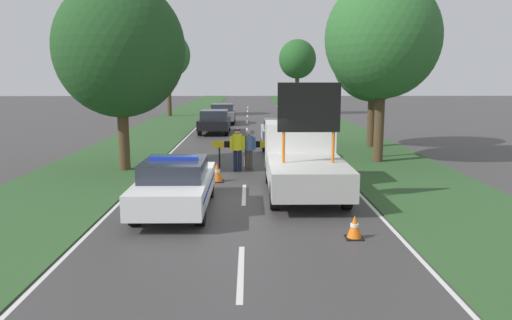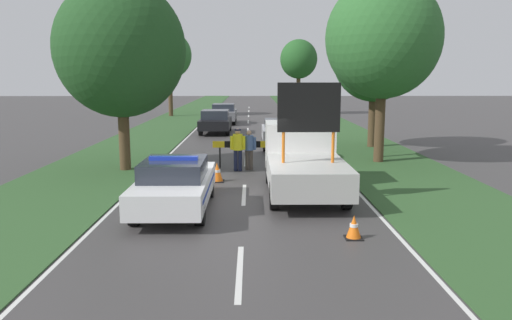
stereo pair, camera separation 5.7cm
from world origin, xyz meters
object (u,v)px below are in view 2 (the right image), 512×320
at_px(traffic_cone_centre_front, 354,227).
at_px(queued_car_sedan_black, 216,121).
at_px(traffic_cone_near_police, 217,172).
at_px(utility_pole, 380,72).
at_px(pedestrian_civilian, 249,147).
at_px(queued_car_sedan_silver, 281,133).
at_px(roadside_tree_near_left, 383,38).
at_px(police_car, 175,184).
at_px(roadside_tree_near_right, 120,49).
at_px(road_barrier, 248,146).
at_px(roadside_tree_mid_right, 169,55).
at_px(work_truck, 303,159).
at_px(police_officer, 238,146).
at_px(queued_car_suv_grey, 224,113).
at_px(roadside_tree_mid_left, 299,59).
at_px(roadside_tree_far_left, 374,59).

bearing_deg(traffic_cone_centre_front, queued_car_sedan_black, 102.26).
height_order(traffic_cone_near_police, utility_pole, utility_pole).
xyz_separation_m(pedestrian_civilian, utility_pole, (5.85, 2.89, 2.95)).
relative_size(queued_car_sedan_silver, roadside_tree_near_left, 0.51).
relative_size(traffic_cone_centre_front, utility_pole, 0.07).
height_order(police_car, queued_car_sedan_silver, police_car).
height_order(pedestrian_civilian, roadside_tree_near_right, roadside_tree_near_right).
bearing_deg(roadside_tree_near_right, traffic_cone_near_police, -30.33).
xyz_separation_m(road_barrier, roadside_tree_near_left, (5.65, 1.29, 4.36)).
height_order(roadside_tree_near_right, roadside_tree_mid_right, roadside_tree_mid_right).
relative_size(work_truck, utility_pole, 0.73).
bearing_deg(roadside_tree_mid_right, police_officer, -75.71).
distance_m(work_truck, queued_car_suv_grey, 23.77).
relative_size(police_car, road_barrier, 1.65).
distance_m(queued_car_sedan_silver, roadside_tree_mid_left, 23.49).
distance_m(pedestrian_civilian, roadside_tree_far_left, 9.75).
bearing_deg(queued_car_sedan_silver, traffic_cone_centre_front, 93.08).
height_order(police_car, roadside_tree_near_left, roadside_tree_near_left).
bearing_deg(queued_car_suv_grey, queued_car_sedan_black, 88.39).
bearing_deg(queued_car_suv_grey, roadside_tree_mid_right, -54.33).
distance_m(police_car, pedestrian_civilian, 6.43).
distance_m(roadside_tree_near_right, roadside_tree_mid_left, 30.58).
bearing_deg(police_car, traffic_cone_near_police, 74.10).
bearing_deg(queued_car_sedan_black, traffic_cone_near_police, 94.18).
xyz_separation_m(traffic_cone_centre_front, roadside_tree_mid_left, (2.23, 37.60, 5.00)).
xyz_separation_m(queued_car_sedan_silver, roadside_tree_near_left, (3.98, -4.40, 4.46)).
bearing_deg(road_barrier, roadside_tree_near_left, 17.46).
bearing_deg(traffic_cone_near_police, queued_car_sedan_black, 94.18).
height_order(queued_car_sedan_black, roadside_tree_mid_right, roadside_tree_mid_right).
height_order(work_truck, roadside_tree_mid_right, roadside_tree_mid_right).
relative_size(work_truck, roadside_tree_mid_left, 0.77).
height_order(roadside_tree_near_left, roadside_tree_far_left, roadside_tree_near_left).
xyz_separation_m(police_officer, roadside_tree_near_left, (6.07, 1.96, 4.27)).
xyz_separation_m(road_barrier, queued_car_suv_grey, (-2.03, 19.18, -0.09)).
bearing_deg(roadside_tree_mid_right, roadside_tree_near_right, -84.81).
xyz_separation_m(queued_car_suv_grey, roadside_tree_mid_right, (-5.34, 7.44, 4.77)).
distance_m(road_barrier, roadside_tree_mid_right, 28.01).
bearing_deg(police_officer, road_barrier, -128.39).
bearing_deg(police_car, utility_pole, 46.21).
bearing_deg(utility_pole, traffic_cone_centre_front, -106.47).
bearing_deg(pedestrian_civilian, traffic_cone_centre_front, -94.38).
relative_size(queued_car_sedan_black, queued_car_suv_grey, 1.01).
bearing_deg(roadside_tree_mid_right, police_car, -80.81).
bearing_deg(work_truck, utility_pole, -120.78).
height_order(roadside_tree_far_left, utility_pole, utility_pole).
height_order(work_truck, traffic_cone_near_police, work_truck).
bearing_deg(traffic_cone_near_police, work_truck, -28.93).
bearing_deg(police_officer, queued_car_suv_grey, -91.90).
bearing_deg(traffic_cone_near_police, queued_car_sedan_silver, 71.66).
relative_size(road_barrier, utility_pole, 0.39).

